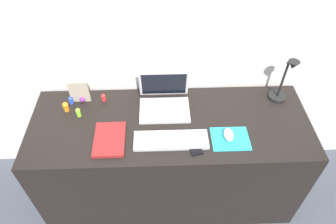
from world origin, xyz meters
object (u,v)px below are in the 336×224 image
object	(u,v)px
toy_figurine_purple	(82,99)
toy_figurine_blue	(71,100)
toy_figurine_red	(103,97)
cell_phone	(194,146)
mouse	(228,135)
toy_figurine_orange	(66,106)
desk_lamp	(284,81)
picture_frame	(79,92)
toy_figurine_lime	(78,112)
notebook_pad	(110,139)
laptop	(164,98)
keyboard	(171,140)

from	to	relation	value
toy_figurine_purple	toy_figurine_blue	bearing A→B (deg)	-169.56
toy_figurine_blue	toy_figurine_red	world-z (taller)	same
cell_phone	toy_figurine_red	xyz separation A→B (m)	(-0.53, 0.38, 0.02)
cell_phone	toy_figurine_purple	xyz separation A→B (m)	(-0.66, 0.37, 0.01)
mouse	toy_figurine_orange	distance (m)	0.97
desk_lamp	toy_figurine_red	size ratio (longest dim) A/B	6.35
picture_frame	toy_figurine_red	xyz separation A→B (m)	(0.14, -0.00, -0.05)
desk_lamp	toy_figurine_lime	world-z (taller)	desk_lamp
desk_lamp	cell_phone	bearing A→B (deg)	-148.52
mouse	toy_figurine_lime	size ratio (longest dim) A/B	1.59
notebook_pad	toy_figurine_lime	distance (m)	0.28
notebook_pad	picture_frame	xyz separation A→B (m)	(-0.21, 0.33, 0.06)
toy_figurine_orange	cell_phone	bearing A→B (deg)	-21.89
cell_phone	notebook_pad	world-z (taller)	notebook_pad
laptop	keyboard	size ratio (longest dim) A/B	0.73
picture_frame	toy_figurine_purple	world-z (taller)	picture_frame
cell_phone	toy_figurine_lime	world-z (taller)	toy_figurine_lime
toy_figurine_lime	toy_figurine_purple	bearing A→B (deg)	89.29
notebook_pad	toy_figurine_red	xyz separation A→B (m)	(-0.07, 0.32, 0.02)
desk_lamp	toy_figurine_red	world-z (taller)	desk_lamp
toy_figurine_orange	toy_figurine_red	xyz separation A→B (m)	(0.22, 0.08, -0.01)
laptop	keyboard	bearing A→B (deg)	-84.09
laptop	toy_figurine_blue	bearing A→B (deg)	176.56
toy_figurine_lime	toy_figurine_purple	xyz separation A→B (m)	(0.00, 0.12, -0.01)
mouse	notebook_pad	size ratio (longest dim) A/B	0.40
cell_phone	desk_lamp	world-z (taller)	desk_lamp
keyboard	toy_figurine_lime	world-z (taller)	toy_figurine_lime
toy_figurine_blue	toy_figurine_purple	distance (m)	0.07
desk_lamp	toy_figurine_blue	bearing A→B (deg)	179.24
desk_lamp	toy_figurine_lime	size ratio (longest dim) A/B	5.32
picture_frame	toy_figurine_lime	xyz separation A→B (m)	(0.01, -0.13, -0.04)
desk_lamp	laptop	bearing A→B (deg)	-178.59
toy_figurine_orange	toy_figurine_lime	bearing A→B (deg)	-30.53
cell_phone	toy_figurine_purple	bearing A→B (deg)	136.22
desk_lamp	mouse	bearing A→B (deg)	-141.76
toy_figurine_purple	toy_figurine_red	xyz separation A→B (m)	(0.13, 0.01, 0.01)
laptop	toy_figurine_purple	size ratio (longest dim) A/B	7.78
notebook_pad	toy_figurine_blue	size ratio (longest dim) A/B	4.76
cell_phone	toy_figurine_red	size ratio (longest dim) A/B	2.53
mouse	notebook_pad	xyz separation A→B (m)	(-0.66, -0.00, -0.01)
cell_phone	notebook_pad	size ratio (longest dim) A/B	0.53
toy_figurine_lime	mouse	bearing A→B (deg)	-12.64
mouse	picture_frame	bearing A→B (deg)	159.49
picture_frame	toy_figurine_orange	world-z (taller)	picture_frame
keyboard	picture_frame	world-z (taller)	picture_frame
keyboard	notebook_pad	size ratio (longest dim) A/B	1.71
notebook_pad	laptop	bearing A→B (deg)	40.63
cell_phone	toy_figurine_lime	xyz separation A→B (m)	(-0.66, 0.25, 0.03)
laptop	mouse	bearing A→B (deg)	-37.58
laptop	desk_lamp	world-z (taller)	desk_lamp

